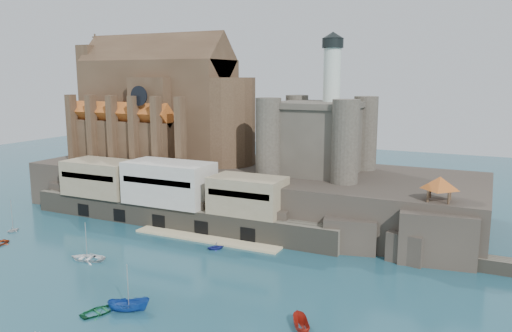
{
  "coord_description": "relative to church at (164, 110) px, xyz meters",
  "views": [
    {
      "loc": [
        49.2,
        -59.08,
        30.23
      ],
      "look_at": [
        5.7,
        32.0,
        12.06
      ],
      "focal_mm": 35.0,
      "sensor_mm": 36.0,
      "label": 1
    }
  ],
  "objects": [
    {
      "name": "promontory",
      "position": [
        23.94,
        -2.48,
        -17.2
      ],
      "size": [
        100.0,
        36.0,
        10.0
      ],
      "color": "#2A2420",
      "rests_on": "ground"
    },
    {
      "name": "pavilion",
      "position": [
        66.13,
        -15.85,
        -9.4
      ],
      "size": [
        6.4,
        6.4,
        5.4
      ],
      "color": "#453020",
      "rests_on": "rock_outcrop"
    },
    {
      "name": "boat_4",
      "position": [
        -10.89,
        -36.17,
        -22.13
      ],
      "size": [
        2.36,
        1.53,
        2.64
      ],
      "primitive_type": "imported",
      "rotation": [
        0.0,
        0.0,
        3.08
      ],
      "color": "silver",
      "rests_on": "ground"
    },
    {
      "name": "boat_7",
      "position": [
        30.47,
        -27.85,
        -22.13
      ],
      "size": [
        3.01,
        3.02,
        3.07
      ],
      "primitive_type": "imported",
      "rotation": [
        0.0,
        0.0,
        5.5
      ],
      "color": "navy",
      "rests_on": "ground"
    },
    {
      "name": "boat_5",
      "position": [
        54.13,
        -48.13,
        -22.13
      ],
      "size": [
        2.43,
        2.45,
        4.66
      ],
      "primitive_type": "imported",
      "rotation": [
        0.0,
        0.0,
        3.69
      ],
      "color": "#A22013",
      "rests_on": "ground"
    },
    {
      "name": "castle_keep",
      "position": [
        40.21,
        -0.78,
        -3.81
      ],
      "size": [
        21.2,
        21.2,
        29.3
      ],
      "color": "#453F36",
      "rests_on": "promontory"
    },
    {
      "name": "ground",
      "position": [
        24.13,
        -41.85,
        -22.13
      ],
      "size": [
        300.0,
        300.0,
        0.0
      ],
      "primitive_type": "plane",
      "color": "#194554",
      "rests_on": "ground"
    },
    {
      "name": "boat_6",
      "position": [
        13.59,
        -41.49,
        -22.13
      ],
      "size": [
        2.05,
        4.49,
        6.06
      ],
      "primitive_type": "imported",
      "rotation": [
        0.0,
        0.0,
        4.9
      ],
      "color": "white",
      "rests_on": "ground"
    },
    {
      "name": "quay",
      "position": [
        13.94,
        -18.78,
        -16.06
      ],
      "size": [
        70.0,
        12.0,
        13.05
      ],
      "color": "#5F5A4C",
      "rests_on": "ground"
    },
    {
      "name": "boat_2",
      "position": [
        32.12,
        -53.24,
        -22.13
      ],
      "size": [
        2.83,
        2.81,
        5.47
      ],
      "primitive_type": "imported",
      "rotation": [
        0.0,
        0.0,
        2.06
      ],
      "color": "#174297",
      "rests_on": "ground"
    },
    {
      "name": "church",
      "position": [
        0.0,
        0.0,
        0.0
      ],
      "size": [
        47.0,
        25.93,
        30.51
      ],
      "color": "#453020",
      "rests_on": "promontory"
    },
    {
      "name": "rock_outcrop",
      "position": [
        66.13,
        -16.01,
        -18.11
      ],
      "size": [
        14.5,
        10.5,
        8.7
      ],
      "color": "#2A2420",
      "rests_on": "ground"
    },
    {
      "name": "boat_3",
      "position": [
        29.0,
        -55.23,
        -22.13
      ],
      "size": [
        3.72,
        2.2,
        5.02
      ],
      "primitive_type": "imported",
      "rotation": [
        0.0,
        0.0,
        2.79
      ],
      "color": "#16653A",
      "rests_on": "ground"
    }
  ]
}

